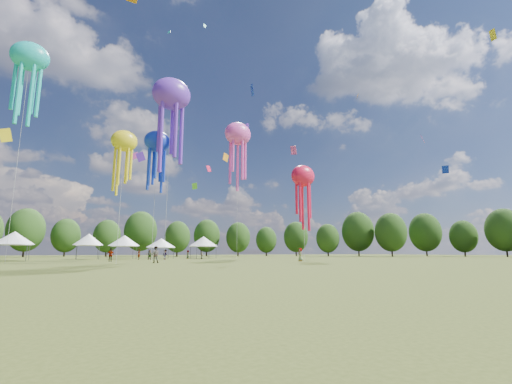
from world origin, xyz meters
name	(u,v)px	position (x,y,z in m)	size (l,w,h in m)	color
ground	(443,282)	(0.00, 0.00, 0.00)	(300.00, 300.00, 0.00)	#384416
spectator_near	(155,255)	(-5.28, 30.28, 0.92)	(0.90, 0.70, 1.85)	gray
spectators_far	(180,255)	(2.00, 46.05, 0.83)	(23.99, 28.03, 1.76)	gray
festival_tents	(128,241)	(-4.76, 55.24, 3.16)	(35.39, 12.10, 4.30)	#47474C
show_kites	(194,135)	(2.03, 40.59, 19.16)	(39.12, 24.69, 27.25)	#1635CA
small_kites	(179,80)	(-0.11, 42.64, 28.82)	(72.24, 64.60, 42.11)	#1635CA
treeline	(128,225)	(-3.87, 62.51, 6.54)	(201.57, 95.24, 13.43)	#38281C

